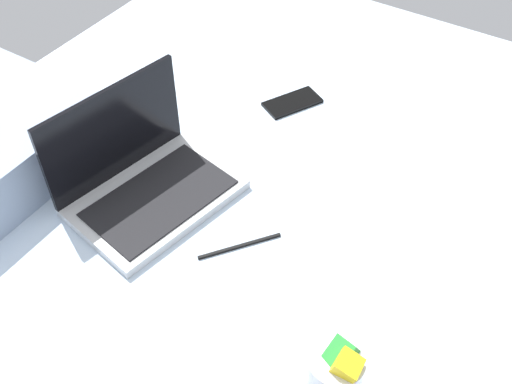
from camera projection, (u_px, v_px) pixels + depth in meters
The scene contains 5 objects.
bed_mattress at pixel (229, 218), 135.54cm from camera, with size 180.00×140.00×18.00cm, color silver.
laptop at pixel (144, 180), 124.97cm from camera, with size 36.79×28.89×23.00cm.
snack_cup at pixel (335, 376), 93.17cm from camera, with size 10.36×9.77×13.65cm.
cell_phone at pixel (292, 103), 149.22cm from camera, with size 6.80×14.00×0.80cm, color black.
charger_cable at pixel (240, 246), 118.05cm from camera, with size 17.00×0.60×0.60cm, color black.
Camera 1 is at (-72.46, -53.11, 110.83)cm, focal length 42.51 mm.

